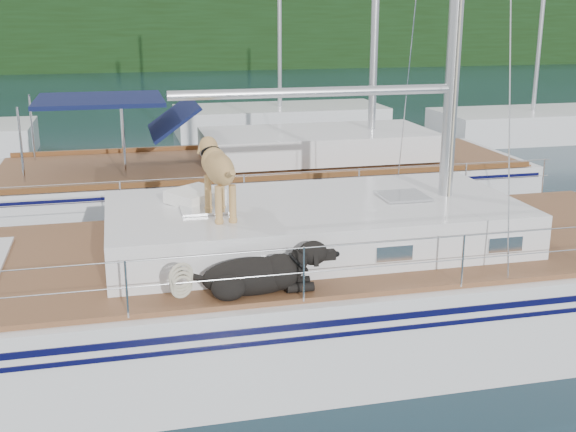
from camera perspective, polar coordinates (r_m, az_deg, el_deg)
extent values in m
plane|color=black|center=(9.64, -2.65, -9.69)|extent=(120.00, 120.00, 0.00)
cube|color=black|center=(53.58, -12.17, 14.36)|extent=(90.00, 3.00, 6.00)
cube|color=#595147|center=(54.89, -12.06, 11.89)|extent=(92.00, 1.00, 1.20)
cube|color=silver|center=(9.44, -2.69, -6.96)|extent=(12.00, 3.80, 1.40)
cube|color=brown|center=(9.18, -2.75, -2.76)|extent=(11.52, 3.50, 0.06)
cube|color=silver|center=(9.26, 2.09, -0.60)|extent=(5.20, 2.50, 0.55)
cylinder|color=silver|center=(8.93, 2.20, 9.76)|extent=(3.60, 0.12, 0.12)
cylinder|color=silver|center=(7.37, -0.24, -2.65)|extent=(10.56, 0.01, 0.01)
cylinder|color=silver|center=(10.68, -4.56, 3.18)|extent=(10.56, 0.01, 0.01)
cube|color=blue|center=(10.23, -2.06, -0.42)|extent=(0.89, 0.78, 0.06)
cube|color=white|center=(9.27, -7.35, 1.57)|extent=(0.81, 0.79, 0.16)
torus|color=beige|center=(7.30, -8.45, -4.68)|extent=(0.35, 0.22, 0.34)
cube|color=silver|center=(15.27, -2.05, 1.84)|extent=(11.00, 3.50, 1.30)
cube|color=brown|center=(15.12, -2.07, 4.23)|extent=(10.56, 3.29, 0.06)
cube|color=silver|center=(15.34, 2.34, 5.72)|extent=(4.80, 2.30, 0.55)
cube|color=#111D49|center=(14.62, -14.67, 8.88)|extent=(2.40, 2.30, 0.08)
cube|color=silver|center=(25.46, -0.65, 7.44)|extent=(7.20, 3.00, 1.10)
cube|color=silver|center=(25.76, 18.68, 6.70)|extent=(6.40, 3.00, 1.10)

